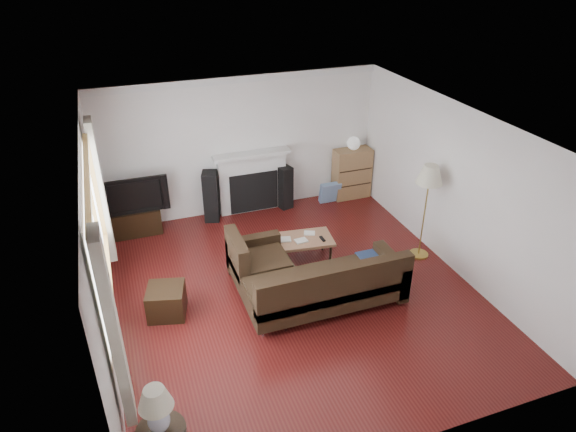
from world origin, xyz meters
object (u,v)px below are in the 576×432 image
object	(u,v)px
tv_stand	(134,222)
floor_lamp	(425,212)
sectional_sofa	(325,282)
coffee_table	(299,249)
bookshelf	(352,173)

from	to	relation	value
tv_stand	floor_lamp	xyz separation A→B (m)	(4.24, -2.26, 0.56)
sectional_sofa	coffee_table	size ratio (longest dim) A/B	2.31
tv_stand	floor_lamp	distance (m)	4.84
coffee_table	floor_lamp	world-z (taller)	floor_lamp
tv_stand	coffee_table	distance (m)	2.95
sectional_sofa	floor_lamp	bearing A→B (deg)	18.46
sectional_sofa	floor_lamp	distance (m)	2.08
tv_stand	bookshelf	xyz separation A→B (m)	(4.13, 0.03, 0.27)
tv_stand	sectional_sofa	xyz separation A→B (m)	(2.31, -2.91, 0.16)
bookshelf	floor_lamp	bearing A→B (deg)	-87.35
tv_stand	floor_lamp	bearing A→B (deg)	-28.11
bookshelf	sectional_sofa	size ratio (longest dim) A/B	0.41
tv_stand	bookshelf	bearing A→B (deg)	0.42
bookshelf	floor_lamp	size ratio (longest dim) A/B	0.62
tv_stand	sectional_sofa	distance (m)	3.72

